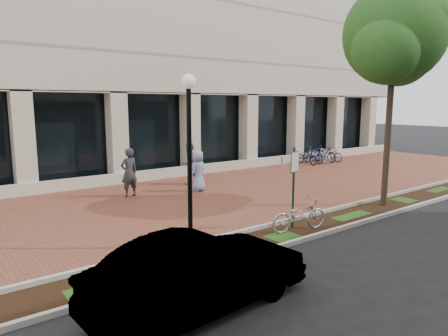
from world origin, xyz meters
TOP-DOWN VIEW (x-y plane):
  - ground at (0.00, 0.00)m, footprint 120.00×120.00m
  - brick_plaza at (0.00, 0.00)m, footprint 40.00×9.00m
  - planting_strip at (0.00, -5.25)m, footprint 40.00×1.50m
  - curb_plaza_side at (0.00, -4.50)m, footprint 40.00×0.12m
  - curb_street_side at (0.00, -6.00)m, footprint 40.00×0.12m
  - parking_sign at (-0.63, -4.98)m, footprint 0.34×0.07m
  - lamppost at (-3.98, -4.60)m, footprint 0.36×0.36m
  - street_tree at (4.11, -5.05)m, footprint 4.18×3.48m
  - locked_bicycle at (-0.71, -5.30)m, footprint 1.93×1.00m
  - pedestrian_left at (-2.83, 1.80)m, footprint 0.76×0.54m
  - pedestrian_mid at (0.42, 2.52)m, footprint 1.06×0.90m
  - pedestrian_right at (-0.08, 0.98)m, footprint 0.98×0.80m
  - bollard at (5.52, 1.63)m, footprint 0.12×0.12m
  - bike_rack_cluster at (10.59, 3.41)m, footprint 3.03×1.90m
  - sedan_near_curb at (-5.47, -7.32)m, footprint 4.30×1.78m

SIDE VIEW (x-z plane):
  - ground at x=0.00m, z-range 0.00..0.00m
  - brick_plaza at x=0.00m, z-range 0.00..0.01m
  - planting_strip at x=0.00m, z-range 0.00..0.01m
  - curb_plaza_side at x=0.00m, z-range 0.00..0.12m
  - curb_street_side at x=0.00m, z-range 0.00..0.12m
  - locked_bicycle at x=-0.71m, z-range 0.00..0.96m
  - bike_rack_cluster at x=10.59m, z-range -0.03..1.03m
  - bollard at x=5.52m, z-range 0.01..1.03m
  - sedan_near_curb at x=-5.47m, z-range 0.00..1.38m
  - pedestrian_right at x=-0.08m, z-range 0.00..1.73m
  - pedestrian_mid at x=0.42m, z-range 0.00..1.93m
  - pedestrian_left at x=-2.83m, z-range 0.00..1.95m
  - parking_sign at x=-0.63m, z-range 0.33..2.76m
  - lamppost at x=-3.98m, z-range 0.28..4.66m
  - street_tree at x=4.11m, z-range 1.93..9.71m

